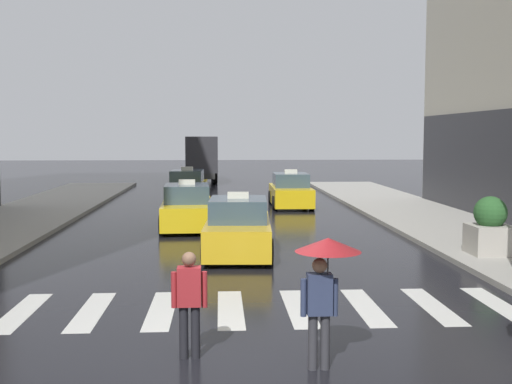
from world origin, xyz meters
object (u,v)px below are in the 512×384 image
at_px(taxi_fourth, 187,187).
at_px(pedestrian_with_umbrella, 325,267).
at_px(taxi_third, 290,192).
at_px(pedestrian_plain_coat, 189,298).
at_px(planter_near_corner, 490,228).
at_px(box_truck, 201,157).
at_px(taxi_lead, 238,229).
at_px(taxi_second, 187,209).

relative_size(taxi_fourth, pedestrian_with_umbrella, 2.38).
relative_size(taxi_third, pedestrian_plain_coat, 2.76).
distance_m(taxi_fourth, planter_near_corner, 18.54).
xyz_separation_m(box_truck, pedestrian_with_umbrella, (2.89, -37.41, -0.34)).
bearing_deg(box_truck, taxi_fourth, -91.33).
relative_size(taxi_lead, planter_near_corner, 2.89).
bearing_deg(taxi_third, box_truck, 106.32).
bearing_deg(taxi_second, taxi_third, 55.83).
bearing_deg(pedestrian_plain_coat, taxi_third, 79.34).
height_order(taxi_second, taxi_fourth, same).
bearing_deg(taxi_fourth, box_truck, 88.67).
xyz_separation_m(pedestrian_plain_coat, planter_near_corner, (7.90, 7.33, -0.07)).
xyz_separation_m(taxi_lead, taxi_second, (-1.73, 5.23, 0.00)).
distance_m(taxi_second, pedestrian_with_umbrella, 14.61).
distance_m(taxi_lead, taxi_fourth, 15.11).
height_order(pedestrian_with_umbrella, pedestrian_plain_coat, pedestrian_with_umbrella).
bearing_deg(pedestrian_plain_coat, taxi_fourth, 92.96).
bearing_deg(taxi_fourth, taxi_lead, -81.57).
distance_m(taxi_second, taxi_third, 8.19).
distance_m(box_truck, pedestrian_plain_coat, 36.86).
xyz_separation_m(taxi_second, taxi_fourth, (-0.48, 9.72, 0.00)).
bearing_deg(box_truck, pedestrian_with_umbrella, -85.59).
relative_size(pedestrian_with_umbrella, pedestrian_plain_coat, 1.18).
xyz_separation_m(taxi_second, pedestrian_plain_coat, (0.73, -13.76, 0.21)).
height_order(box_truck, pedestrian_plain_coat, box_truck).
bearing_deg(box_truck, taxi_lead, -86.15).
bearing_deg(pedestrian_with_umbrella, pedestrian_plain_coat, 163.85).
bearing_deg(pedestrian_with_umbrella, taxi_fourth, 97.57).
xyz_separation_m(taxi_fourth, box_truck, (0.31, 13.36, 1.13)).
height_order(taxi_lead, pedestrian_with_umbrella, pedestrian_with_umbrella).
relative_size(taxi_lead, pedestrian_with_umbrella, 2.38).
xyz_separation_m(pedestrian_with_umbrella, planter_near_corner, (5.92, 7.90, -0.64)).
relative_size(taxi_third, box_truck, 0.60).
distance_m(taxi_fourth, pedestrian_plain_coat, 23.51).
relative_size(taxi_second, box_truck, 0.60).
xyz_separation_m(box_truck, planter_near_corner, (8.80, -29.51, -0.98)).
distance_m(pedestrian_with_umbrella, planter_near_corner, 9.89).
relative_size(taxi_third, taxi_fourth, 0.99).
bearing_deg(planter_near_corner, taxi_fourth, 119.44).
height_order(pedestrian_plain_coat, planter_near_corner, planter_near_corner).
height_order(box_truck, pedestrian_with_umbrella, box_truck).
xyz_separation_m(taxi_lead, taxi_fourth, (-2.22, 14.95, 0.00)).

